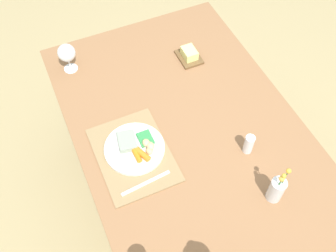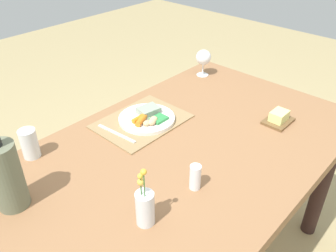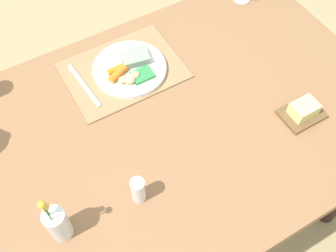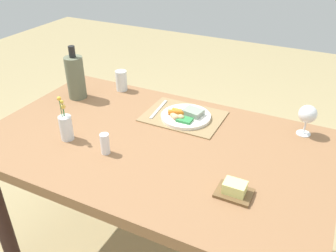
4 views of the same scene
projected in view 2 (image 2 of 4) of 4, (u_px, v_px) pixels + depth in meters
name	position (u px, v px, depth m)	size (l,w,h in m)	color
dining_table	(182.00, 168.00, 1.42)	(1.54, 0.93, 0.76)	#8F6440
placemat	(142.00, 121.00, 1.53)	(0.38, 0.29, 0.01)	#947950
dinner_plate	(147.00, 118.00, 1.52)	(0.25, 0.25, 0.04)	white
knife	(116.00, 133.00, 1.44)	(0.01, 0.21, 0.01)	silver
butter_dish	(279.00, 118.00, 1.52)	(0.13, 0.10, 0.05)	brown
cooler_bottle	(6.00, 176.00, 1.06)	(0.10, 0.10, 0.29)	#62684F
salt_shaker	(195.00, 177.00, 1.16)	(0.04, 0.04, 0.09)	white
water_tumbler	(30.00, 145.00, 1.30)	(0.06, 0.06, 0.12)	silver
flower_vase	(145.00, 207.00, 1.03)	(0.06, 0.06, 0.21)	silver
wine_glass	(203.00, 58.00, 1.88)	(0.08, 0.08, 0.15)	white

